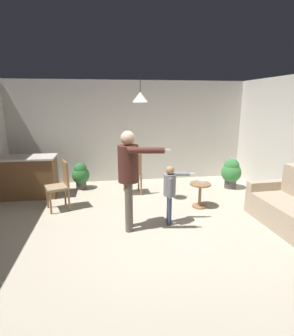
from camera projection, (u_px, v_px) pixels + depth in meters
ground at (148, 234)px, 4.47m from camera, size 7.68×7.68×0.00m
wall_back at (130, 132)px, 7.20m from camera, size 6.40×0.10×2.70m
kitchen_counter at (29, 177)px, 6.09m from camera, size 1.26×0.66×0.95m
side_table_by_couch at (200, 192)px, 5.52m from camera, size 0.44×0.44×0.52m
person_adult at (129, 170)px, 4.38m from camera, size 0.81×0.57×1.72m
person_child at (170, 189)px, 4.68m from camera, size 0.59×0.31×1.09m
dining_chair_by_counter at (133, 172)px, 6.22m from camera, size 0.44×0.44×1.00m
dining_chair_near_wall at (61, 184)px, 5.38m from camera, size 0.54×0.54×1.00m
potted_plant_corner at (81, 175)px, 6.66m from camera, size 0.44×0.44×0.67m
potted_plant_by_wall at (231, 172)px, 6.71m from camera, size 0.50×0.50×0.77m
spare_remote_on_table at (202, 182)px, 5.52m from camera, size 0.13×0.06×0.04m
ceiling_light_pendant at (140, 97)px, 5.22m from camera, size 0.32×0.32×0.55m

